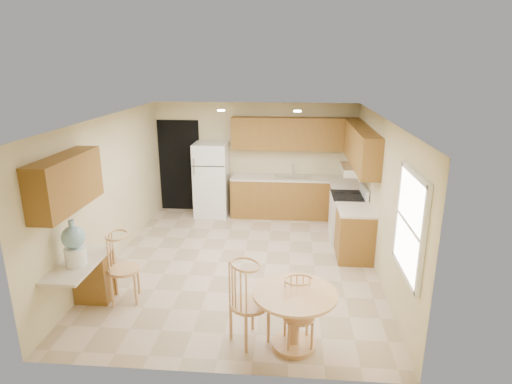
# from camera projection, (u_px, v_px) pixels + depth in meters

# --- Properties ---
(floor) EXTENTS (5.50, 5.50, 0.00)m
(floor) POSITION_uv_depth(u_px,v_px,m) (242.00, 263.00, 7.41)
(floor) COLOR #C5AA8E
(floor) RESTS_ON ground
(ceiling) EXTENTS (4.50, 5.50, 0.02)m
(ceiling) POSITION_uv_depth(u_px,v_px,m) (240.00, 118.00, 6.68)
(ceiling) COLOR white
(ceiling) RESTS_ON wall_back
(wall_back) EXTENTS (4.50, 0.02, 2.50)m
(wall_back) POSITION_uv_depth(u_px,v_px,m) (255.00, 158.00, 9.67)
(wall_back) COLOR beige
(wall_back) RESTS_ON floor
(wall_front) EXTENTS (4.50, 0.02, 2.50)m
(wall_front) POSITION_uv_depth(u_px,v_px,m) (211.00, 272.00, 4.43)
(wall_front) COLOR beige
(wall_front) RESTS_ON floor
(wall_left) EXTENTS (0.02, 5.50, 2.50)m
(wall_left) POSITION_uv_depth(u_px,v_px,m) (109.00, 191.00, 7.23)
(wall_left) COLOR beige
(wall_left) RESTS_ON floor
(wall_right) EXTENTS (0.02, 5.50, 2.50)m
(wall_right) POSITION_uv_depth(u_px,v_px,m) (380.00, 198.00, 6.87)
(wall_right) COLOR beige
(wall_right) RESTS_ON floor
(doorway) EXTENTS (0.90, 0.02, 2.10)m
(doorway) POSITION_uv_depth(u_px,v_px,m) (180.00, 166.00, 9.85)
(doorway) COLOR black
(doorway) RESTS_ON floor
(base_cab_back) EXTENTS (2.75, 0.60, 0.87)m
(base_cab_back) POSITION_uv_depth(u_px,v_px,m) (293.00, 198.00, 9.55)
(base_cab_back) COLOR brown
(base_cab_back) RESTS_ON floor
(counter_back) EXTENTS (2.75, 0.63, 0.04)m
(counter_back) POSITION_uv_depth(u_px,v_px,m) (294.00, 178.00, 9.42)
(counter_back) COLOR beige
(counter_back) RESTS_ON base_cab_back
(base_cab_right_a) EXTENTS (0.60, 0.59, 0.87)m
(base_cab_right_a) POSITION_uv_depth(u_px,v_px,m) (345.00, 208.00, 8.90)
(base_cab_right_a) COLOR brown
(base_cab_right_a) RESTS_ON floor
(counter_right_a) EXTENTS (0.63, 0.59, 0.04)m
(counter_right_a) POSITION_uv_depth(u_px,v_px,m) (346.00, 187.00, 8.77)
(counter_right_a) COLOR beige
(counter_right_a) RESTS_ON base_cab_right_a
(base_cab_right_b) EXTENTS (0.60, 0.80, 0.87)m
(base_cab_right_b) POSITION_uv_depth(u_px,v_px,m) (354.00, 234.00, 7.51)
(base_cab_right_b) COLOR brown
(base_cab_right_b) RESTS_ON floor
(counter_right_b) EXTENTS (0.63, 0.80, 0.04)m
(counter_right_b) POSITION_uv_depth(u_px,v_px,m) (356.00, 210.00, 7.38)
(counter_right_b) COLOR beige
(counter_right_b) RESTS_ON base_cab_right_b
(upper_cab_back) EXTENTS (2.75, 0.33, 0.70)m
(upper_cab_back) POSITION_uv_depth(u_px,v_px,m) (295.00, 134.00, 9.27)
(upper_cab_back) COLOR brown
(upper_cab_back) RESTS_ON wall_back
(upper_cab_right) EXTENTS (0.33, 2.42, 0.70)m
(upper_cab_right) POSITION_uv_depth(u_px,v_px,m) (361.00, 147.00, 7.86)
(upper_cab_right) COLOR brown
(upper_cab_right) RESTS_ON wall_right
(upper_cab_left) EXTENTS (0.33, 1.40, 0.70)m
(upper_cab_left) POSITION_uv_depth(u_px,v_px,m) (66.00, 183.00, 5.51)
(upper_cab_left) COLOR brown
(upper_cab_left) RESTS_ON wall_left
(sink) EXTENTS (0.78, 0.44, 0.01)m
(sink) POSITION_uv_depth(u_px,v_px,m) (293.00, 177.00, 9.42)
(sink) COLOR silver
(sink) RESTS_ON counter_back
(range_hood) EXTENTS (0.50, 0.76, 0.14)m
(range_hood) POSITION_uv_depth(u_px,v_px,m) (355.00, 170.00, 7.97)
(range_hood) COLOR silver
(range_hood) RESTS_ON upper_cab_right
(desk_pedestal) EXTENTS (0.48, 0.42, 0.72)m
(desk_pedestal) POSITION_uv_depth(u_px,v_px,m) (95.00, 276.00, 6.21)
(desk_pedestal) COLOR brown
(desk_pedestal) RESTS_ON floor
(desk_top) EXTENTS (0.50, 1.20, 0.04)m
(desk_top) POSITION_uv_depth(u_px,v_px,m) (79.00, 264.00, 5.73)
(desk_top) COLOR beige
(desk_top) RESTS_ON desk_pedestal
(window) EXTENTS (0.06, 1.12, 1.30)m
(window) POSITION_uv_depth(u_px,v_px,m) (411.00, 225.00, 5.04)
(window) COLOR white
(window) RESTS_ON wall_right
(can_light_a) EXTENTS (0.14, 0.14, 0.02)m
(can_light_a) POSITION_uv_depth(u_px,v_px,m) (221.00, 110.00, 7.87)
(can_light_a) COLOR white
(can_light_a) RESTS_ON ceiling
(can_light_b) EXTENTS (0.14, 0.14, 0.02)m
(can_light_b) POSITION_uv_depth(u_px,v_px,m) (297.00, 111.00, 7.76)
(can_light_b) COLOR white
(can_light_b) RESTS_ON ceiling
(refrigerator) EXTENTS (0.73, 0.71, 1.65)m
(refrigerator) POSITION_uv_depth(u_px,v_px,m) (212.00, 180.00, 9.53)
(refrigerator) COLOR white
(refrigerator) RESTS_ON floor
(stove) EXTENTS (0.65, 0.76, 1.09)m
(stove) POSITION_uv_depth(u_px,v_px,m) (348.00, 217.00, 8.25)
(stove) COLOR white
(stove) RESTS_ON floor
(dining_table) EXTENTS (1.00, 1.00, 0.74)m
(dining_table) POSITION_uv_depth(u_px,v_px,m) (295.00, 311.00, 5.10)
(dining_table) COLOR tan
(dining_table) RESTS_ON floor
(chair_table_a) EXTENTS (0.47, 0.58, 1.06)m
(chair_table_a) POSITION_uv_depth(u_px,v_px,m) (248.00, 299.00, 5.08)
(chair_table_a) COLOR tan
(chair_table_a) RESTS_ON floor
(chair_table_b) EXTENTS (0.39, 0.40, 0.88)m
(chair_table_b) POSITION_uv_depth(u_px,v_px,m) (299.00, 312.00, 5.00)
(chair_table_b) COLOR tan
(chair_table_b) RESTS_ON floor
(chair_desk) EXTENTS (0.45, 0.59, 1.02)m
(chair_desk) POSITION_uv_depth(u_px,v_px,m) (121.00, 264.00, 6.00)
(chair_desk) COLOR tan
(chair_desk) RESTS_ON floor
(water_crock) EXTENTS (0.30, 0.30, 0.62)m
(water_crock) POSITION_uv_depth(u_px,v_px,m) (74.00, 245.00, 5.59)
(water_crock) COLOR white
(water_crock) RESTS_ON desk_top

